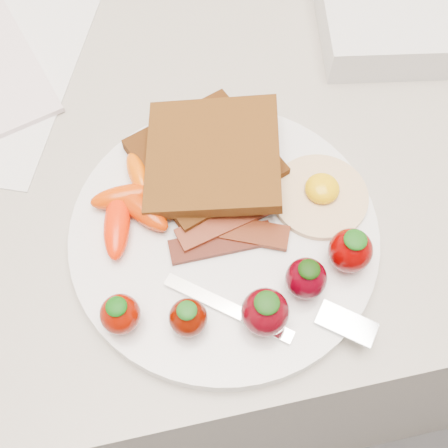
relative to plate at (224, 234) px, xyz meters
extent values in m
cube|color=gray|center=(0.01, 0.15, -0.46)|extent=(2.00, 0.60, 0.90)
cylinder|color=white|center=(0.00, 0.00, 0.00)|extent=(0.27, 0.27, 0.02)
cube|color=black|center=(0.00, 0.07, 0.02)|extent=(0.14, 0.14, 0.01)
cube|color=black|center=(0.00, 0.06, 0.03)|extent=(0.14, 0.14, 0.03)
cylinder|color=beige|center=(0.09, 0.01, 0.01)|extent=(0.10, 0.10, 0.01)
ellipsoid|color=#ECB002|center=(0.09, 0.02, 0.02)|extent=(0.04, 0.04, 0.02)
cube|color=black|center=(-0.01, -0.01, 0.01)|extent=(0.09, 0.02, 0.00)
cube|color=#340603|center=(0.01, -0.01, 0.01)|extent=(0.09, 0.06, 0.00)
cube|color=#4F0805|center=(0.00, 0.00, 0.02)|extent=(0.09, 0.04, 0.00)
ellipsoid|color=#CA3700|center=(-0.08, 0.04, 0.02)|extent=(0.06, 0.02, 0.02)
ellipsoid|color=#BB2F01|center=(-0.07, 0.03, 0.02)|extent=(0.05, 0.06, 0.02)
ellipsoid|color=red|center=(-0.09, 0.02, 0.02)|extent=(0.03, 0.07, 0.02)
ellipsoid|color=#E95500|center=(-0.06, 0.06, 0.02)|extent=(0.03, 0.05, 0.02)
ellipsoid|color=#750B00|center=(-0.10, -0.06, 0.03)|extent=(0.03, 0.03, 0.04)
ellipsoid|color=#0B4509|center=(-0.10, -0.06, 0.04)|extent=(0.02, 0.02, 0.01)
ellipsoid|color=#4F0900|center=(-0.04, -0.08, 0.03)|extent=(0.03, 0.03, 0.03)
ellipsoid|color=#164F12|center=(-0.04, -0.08, 0.04)|extent=(0.02, 0.02, 0.01)
ellipsoid|color=#4D010A|center=(0.01, -0.09, 0.03)|extent=(0.04, 0.04, 0.04)
ellipsoid|color=#123C0B|center=(0.01, -0.09, 0.05)|extent=(0.02, 0.02, 0.01)
ellipsoid|color=#47000A|center=(0.05, -0.07, 0.03)|extent=(0.03, 0.03, 0.04)
ellipsoid|color=black|center=(0.05, -0.07, 0.05)|extent=(0.02, 0.02, 0.01)
ellipsoid|color=#650000|center=(0.09, -0.05, 0.03)|extent=(0.04, 0.04, 0.04)
ellipsoid|color=#11480D|center=(0.09, -0.05, 0.05)|extent=(0.02, 0.02, 0.01)
cube|color=white|center=(-0.01, -0.07, 0.01)|extent=(0.09, 0.08, 0.00)
cube|color=silver|center=(0.08, -0.10, 0.01)|extent=(0.05, 0.05, 0.00)
camera|label=1|loc=(-0.05, -0.22, 0.44)|focal=45.00mm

